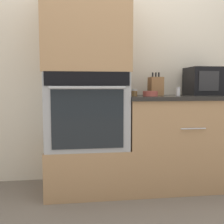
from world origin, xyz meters
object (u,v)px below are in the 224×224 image
Objects in this scene: condiment_jar_near at (134,93)px; wall_oven at (87,110)px; microwave at (203,81)px; condiment_jar_mid at (161,92)px; condiment_jar_far at (178,91)px; bowl at (150,94)px; knife_block at (156,86)px.

wall_oven is at bearing 175.14° from condiment_jar_near.
condiment_jar_mid is at bearing 168.68° from microwave.
condiment_jar_far is (0.86, -0.04, 0.17)m from wall_oven.
microwave is at bearing 11.97° from condiment_jar_near.
microwave is 0.65m from bowl.
condiment_jar_near reaches higher than bowl.
wall_oven is at bearing -165.18° from condiment_jar_mid.
condiment_jar_far reaches higher than condiment_jar_near.
wall_oven is 2.18× the size of microwave.
wall_oven is at bearing -174.17° from microwave.
wall_oven reaches higher than condiment_jar_near.
condiment_jar_near is at bearing 165.06° from bowl.
bowl is at bearing -172.18° from condiment_jar_far.
condiment_jar_near is at bearing -4.86° from wall_oven.
condiment_jar_mid is (-0.41, 0.08, -0.11)m from microwave.
wall_oven is 0.72m from knife_block.
knife_block is 0.22m from bowl.
knife_block reaches higher than condiment_jar_far.
condiment_jar_near is (0.44, -0.04, 0.16)m from wall_oven.
knife_block is 2.66× the size of condiment_jar_far.
condiment_jar_near is 0.41m from condiment_jar_mid.
condiment_jar_near is at bearing -144.04° from condiment_jar_mid.
microwave reaches higher than wall_oven.
bowl is at bearing -119.71° from knife_block.
condiment_jar_far is at bearing -69.91° from condiment_jar_mid.
knife_block is 1.66× the size of bowl.
condiment_jar_mid is at bearing 47.14° from knife_block.
wall_oven is 0.87m from condiment_jar_far.
microwave is 2.40× the size of bowl.
condiment_jar_far is at bearing -154.29° from microwave.
condiment_jar_mid reaches higher than bowl.
bowl is 0.28m from condiment_jar_far.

